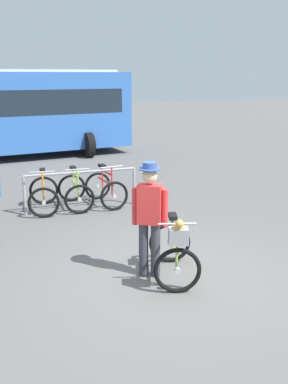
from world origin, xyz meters
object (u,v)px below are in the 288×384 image
(racked_bike_lime, at_px, (75,192))
(featured_bicycle, at_px, (174,249))
(racked_bike_orange, at_px, (44,195))
(person_with_featured_bike, at_px, (150,215))
(racked_bike_red, at_px, (106,189))

(racked_bike_lime, bearing_deg, featured_bicycle, -82.56)
(racked_bike_orange, relative_size, racked_bike_lime, 1.02)
(featured_bicycle, height_order, person_with_featured_bike, person_with_featured_bike)
(racked_bike_orange, xyz_separation_m, person_with_featured_bike, (0.96, -3.82, 0.58))
(racked_bike_orange, height_order, racked_bike_lime, same)
(person_with_featured_bike, bearing_deg, racked_bike_red, 83.35)
(racked_bike_red, distance_m, person_with_featured_bike, 3.85)
(racked_bike_red, height_order, featured_bicycle, featured_bicycle)
(racked_bike_red, bearing_deg, racked_bike_lime, 178.51)
(racked_bike_orange, bearing_deg, racked_bike_lime, -1.49)
(racked_bike_orange, height_order, featured_bicycle, featured_bicycle)
(racked_bike_red, bearing_deg, racked_bike_orange, 178.51)
(featured_bicycle, bearing_deg, racked_bike_orange, 106.74)
(racked_bike_red, distance_m, featured_bicycle, 4.07)
(featured_bicycle, bearing_deg, person_with_featured_bike, 134.62)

